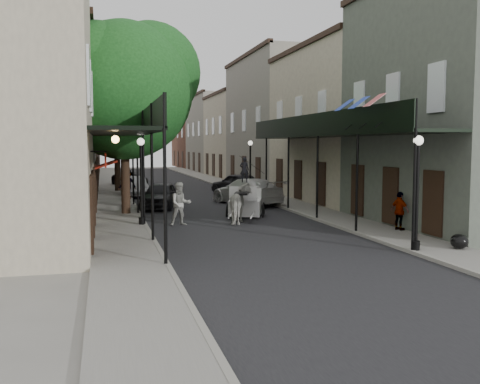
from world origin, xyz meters
TOP-DOWN VIEW (x-y plane):
  - ground at (0.00, 0.00)m, footprint 140.00×140.00m
  - road at (0.00, 20.00)m, footprint 8.00×90.00m
  - sidewalk_left at (-5.00, 20.00)m, footprint 2.20×90.00m
  - sidewalk_right at (5.00, 20.00)m, footprint 2.20×90.00m
  - building_row_left at (-8.60, 30.00)m, footprint 5.00×80.00m
  - building_row_right at (8.60, 30.00)m, footprint 5.00×80.00m
  - gallery_left at (-4.79, 6.98)m, footprint 2.20×18.05m
  - gallery_right at (4.79, 6.98)m, footprint 2.20×18.05m
  - tree_near at (-4.20, 10.18)m, footprint 7.31×6.80m
  - tree_far at (-4.25, 24.18)m, footprint 6.45×6.00m
  - lamppost_right_near at (4.10, -2.00)m, footprint 0.32×0.32m
  - lamppost_left at (-4.10, 6.00)m, footprint 0.32×0.32m
  - lamppost_right_far at (4.10, 18.00)m, footprint 0.32×0.32m
  - horse at (0.33, 6.00)m, footprint 1.60×2.30m
  - carriage at (1.25, 8.61)m, footprint 2.40×2.96m
  - pedestrian_walking at (-2.42, 6.04)m, footprint 0.98×0.80m
  - pedestrian_sidewalk_left at (-4.20, 17.10)m, footprint 1.43×1.19m
  - pedestrian_sidewalk_right at (5.80, 1.78)m, footprint 0.60×0.97m
  - car_left_near at (-2.60, 12.73)m, footprint 2.84×4.59m
  - car_left_mid at (-3.60, 20.19)m, footprint 1.76×4.30m
  - car_left_far at (-3.44, 29.34)m, footprint 3.19×5.00m
  - car_right_near at (2.60, 13.35)m, footprint 3.77×5.83m
  - car_right_far at (3.60, 19.72)m, footprint 3.40×4.95m
  - trash_bags at (5.72, -2.03)m, footprint 0.84×0.99m

SIDE VIEW (x-z plane):
  - ground at x=0.00m, z-range 0.00..0.00m
  - road at x=0.00m, z-range 0.00..0.01m
  - sidewalk_left at x=-5.00m, z-range 0.00..0.12m
  - sidewalk_right at x=5.00m, z-range 0.00..0.12m
  - trash_bags at x=5.72m, z-range 0.10..0.59m
  - car_left_far at x=-3.44m, z-range 0.00..1.28m
  - car_left_mid at x=-3.60m, z-range 0.00..1.39m
  - car_left_near at x=-2.60m, z-range 0.00..1.46m
  - car_right_far at x=3.60m, z-range 0.00..1.57m
  - car_right_near at x=2.60m, z-range 0.00..1.57m
  - horse at x=0.33m, z-range 0.00..1.78m
  - pedestrian_sidewalk_right at x=5.80m, z-range 0.12..1.67m
  - pedestrian_walking at x=-2.42m, z-range 0.00..1.91m
  - pedestrian_sidewalk_left at x=-4.20m, z-range 0.12..2.04m
  - carriage at x=1.25m, z-range -0.33..2.64m
  - lamppost_right_near at x=4.10m, z-range 0.19..3.90m
  - lamppost_left at x=-4.10m, z-range 0.19..3.90m
  - lamppost_right_far at x=4.10m, z-range 0.19..3.90m
  - gallery_left at x=-4.79m, z-range 1.61..6.49m
  - gallery_right at x=4.79m, z-range 1.61..6.49m
  - building_row_left at x=-8.60m, z-range 0.00..10.50m
  - building_row_right at x=8.60m, z-range 0.00..10.50m
  - tree_far at x=-4.25m, z-range 1.53..10.14m
  - tree_near at x=-4.20m, z-range 1.67..11.30m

